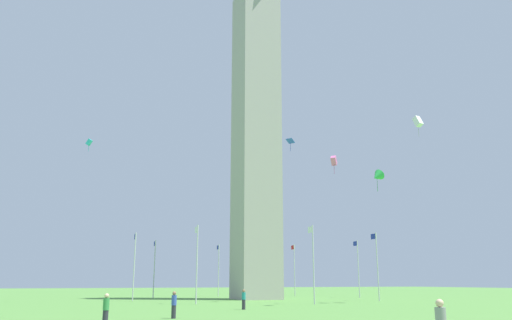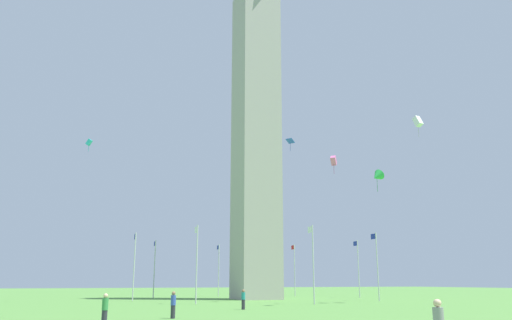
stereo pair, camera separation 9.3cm
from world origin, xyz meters
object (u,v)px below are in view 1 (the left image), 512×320
object	(u,v)px
flagpole_sw	(377,263)
person_teal_shirt	(244,300)
flagpole_ne	(154,266)
flagpole_w	(358,266)
flagpole_e	(134,263)
flagpole_n	(219,268)
flagpole_nw	(294,268)
person_blue_shirt	(174,305)
flagpole_se	(197,260)
kite_cyan_box	(89,142)
kite_green_delta	(377,176)
kite_blue_diamond	(290,141)
kite_pink_box	(334,161)
obelisk_monument	(256,117)
kite_white_box	(418,122)
person_green_shirt	(106,310)
flagpole_s	(313,260)

from	to	relation	value
flagpole_sw	person_teal_shirt	world-z (taller)	flagpole_sw
flagpole_ne	flagpole_w	bearing A→B (deg)	-112.50
flagpole_ne	flagpole_e	world-z (taller)	same
flagpole_n	flagpole_nw	xyz separation A→B (m)	(-4.63, -11.17, 0.00)
flagpole_e	person_blue_shirt	distance (m)	30.94
flagpole_se	kite_cyan_box	world-z (taller)	kite_cyan_box
flagpole_sw	kite_green_delta	xyz separation A→B (m)	(-6.03, 3.66, 9.17)
kite_cyan_box	kite_blue_diamond	bearing A→B (deg)	-113.25
kite_pink_box	flagpole_sw	bearing A→B (deg)	-50.19
flagpole_e	kite_pink_box	xyz separation A→B (m)	(-20.32, -15.98, 9.64)
person_blue_shirt	obelisk_monument	bearing A→B (deg)	-19.06
flagpole_e	flagpole_w	world-z (taller)	same
kite_white_box	kite_pink_box	size ratio (longest dim) A/B	1.33
person_green_shirt	flagpole_n	bearing A→B (deg)	15.25
person_green_shirt	kite_cyan_box	xyz separation A→B (m)	(33.73, -0.57, 17.71)
obelisk_monument	person_green_shirt	distance (m)	48.01
flagpole_sw	person_blue_shirt	world-z (taller)	flagpole_sw
flagpole_se	flagpole_e	bearing A→B (deg)	22.50
flagpole_se	kite_blue_diamond	xyz separation A→B (m)	(0.46, -11.25, 14.10)
flagpole_nw	kite_pink_box	bearing A→B (deg)	160.77
kite_cyan_box	kite_white_box	size ratio (longest dim) A/B	0.63
obelisk_monument	flagpole_se	distance (m)	25.78
kite_green_delta	kite_blue_diamond	distance (m)	11.02
person_blue_shirt	person_teal_shirt	size ratio (longest dim) A/B	1.02
flagpole_e	kite_blue_diamond	size ratio (longest dim) A/B	5.58
flagpole_n	flagpole_se	size ratio (longest dim) A/B	1.00
person_green_shirt	kite_white_box	xyz separation A→B (m)	(16.07, -35.04, 19.26)
flagpole_w	person_green_shirt	xyz separation A→B (m)	(-34.90, 38.48, -3.60)
flagpole_sw	person_teal_shirt	bearing A→B (deg)	117.96
flagpole_se	person_green_shirt	size ratio (longest dim) A/B	4.88
person_blue_shirt	flagpole_w	bearing A→B (deg)	-36.35
kite_pink_box	flagpole_nw	bearing A→B (deg)	-19.23
person_teal_shirt	person_blue_shirt	bearing A→B (deg)	174.84
flagpole_se	person_green_shirt	distance (m)	26.62
person_blue_shirt	kite_blue_diamond	distance (m)	32.25
person_teal_shirt	kite_green_delta	size ratio (longest dim) A/B	0.65
flagpole_e	flagpole_nw	world-z (taller)	same
flagpole_sw	person_blue_shirt	xyz separation A→B (m)	(-19.48, 29.23, -3.60)
flagpole_n	kite_white_box	size ratio (longest dim) A/B	3.23
flagpole_ne	kite_white_box	distance (m)	41.21
flagpole_e	flagpole_s	size ratio (longest dim) A/B	1.00
flagpole_e	flagpole_sw	xyz separation A→B (m)	(-11.17, -26.96, 0.00)
flagpole_ne	person_green_shirt	size ratio (longest dim) A/B	4.88
kite_blue_diamond	flagpole_sw	bearing A→B (deg)	-92.39
flagpole_e	kite_cyan_box	bearing A→B (deg)	100.48
flagpole_ne	flagpole_s	bearing A→B (deg)	-157.50
flagpole_se	flagpole_w	bearing A→B (deg)	-67.50
flagpole_s	flagpole_nw	xyz separation A→B (m)	(26.96, -11.17, 0.00)
flagpole_se	kite_cyan_box	size ratio (longest dim) A/B	5.12
person_green_shirt	kite_blue_diamond	xyz separation A→B (m)	(24.19, -22.77, 17.70)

